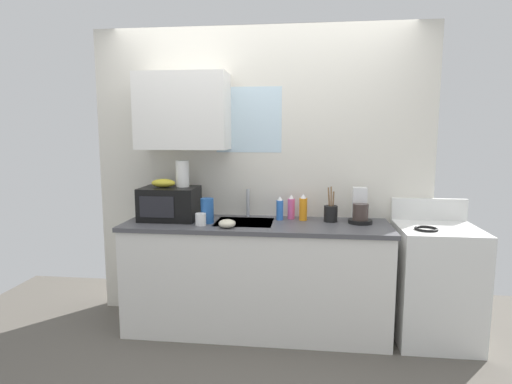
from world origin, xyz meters
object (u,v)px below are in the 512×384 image
stove_range (435,283)px  banana_bunch (163,183)px  cereal_canister (207,211)px  microwave (170,203)px  utensil_crock (331,213)px  dish_soap_bottle_blue (280,209)px  coffee_maker (360,210)px  small_bowl (227,224)px  dish_soap_bottle_orange (303,208)px  mug_white (201,219)px  dish_soap_bottle_pink (291,208)px  paper_towel_roll (183,174)px

stove_range → banana_bunch: size_ratio=5.40×
cereal_canister → microwave: bearing=163.9°
microwave → utensil_crock: size_ratio=1.58×
microwave → dish_soap_bottle_blue: bearing=5.8°
banana_bunch → coffee_maker: banana_bunch is taller
stove_range → small_bowl: (-1.61, -0.20, 0.47)m
dish_soap_bottle_orange → utensil_crock: 0.23m
coffee_maker → mug_white: coffee_maker is taller
cereal_canister → small_bowl: size_ratio=1.53×
dish_soap_bottle_pink → dish_soap_bottle_blue: bearing=-151.9°
coffee_maker → small_bowl: bearing=-163.3°
mug_white → microwave: bearing=148.7°
dish_soap_bottle_orange → paper_towel_roll: bearing=-177.3°
stove_range → cereal_canister: size_ratio=5.42×
paper_towel_roll → dish_soap_bottle_blue: (0.81, 0.04, -0.29)m
microwave → paper_towel_roll: bearing=27.2°
banana_bunch → utensil_crock: (1.37, 0.07, -0.23)m
banana_bunch → dish_soap_bottle_pink: (1.05, 0.14, -0.21)m
cereal_canister → small_bowl: cereal_canister is taller
microwave → mug_white: size_ratio=4.84×
paper_towel_roll → coffee_maker: paper_towel_roll is taller
dish_soap_bottle_blue → mug_white: bearing=-154.9°
coffee_maker → dish_soap_bottle_pink: (-0.55, 0.08, -0.01)m
microwave → small_bowl: microwave is taller
banana_bunch → dish_soap_bottle_orange: (1.15, 0.10, -0.20)m
paper_towel_roll → mug_white: size_ratio=2.32×
cereal_canister → small_bowl: bearing=-38.4°
cereal_canister → utensil_crock: bearing=9.8°
stove_range → cereal_canister: bearing=-178.3°
utensil_crock → dish_soap_bottle_blue: bearing=177.0°
microwave → dish_soap_bottle_blue: 0.92m
microwave → dish_soap_bottle_pink: 1.01m
banana_bunch → mug_white: size_ratio=2.11×
microwave → utensil_crock: bearing=3.1°
banana_bunch → dish_soap_bottle_blue: (0.96, 0.09, -0.21)m
coffee_maker → dish_soap_bottle_blue: bearing=177.0°
dish_soap_bottle_blue → dish_soap_bottle_orange: 0.19m
mug_white → coffee_maker: bearing=11.3°
coffee_maker → cereal_canister: 1.22m
coffee_maker → utensil_crock: size_ratio=0.96×
banana_bunch → dish_soap_bottle_orange: 1.17m
microwave → mug_white: microwave is taller
dish_soap_bottle_orange → cereal_canister: dish_soap_bottle_orange is taller
paper_towel_roll → dish_soap_bottle_blue: paper_towel_roll is taller
dish_soap_bottle_orange → cereal_canister: 0.79m
dish_soap_bottle_blue → cereal_canister: (-0.57, -0.19, 0.01)m
dish_soap_bottle_blue → mug_white: dish_soap_bottle_blue is taller
stove_range → microwave: (-2.13, 0.04, 0.58)m
paper_towel_roll → dish_soap_bottle_orange: (1.00, 0.05, -0.28)m
banana_bunch → coffee_maker: bearing=2.1°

